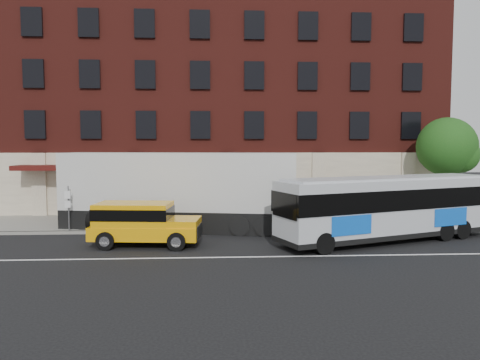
{
  "coord_description": "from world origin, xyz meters",
  "views": [
    {
      "loc": [
        -0.87,
        -18.0,
        4.57
      ],
      "look_at": [
        0.46,
        5.5,
        2.83
      ],
      "focal_mm": 34.16,
      "sensor_mm": 36.0,
      "label": 1
    }
  ],
  "objects": [
    {
      "name": "lane_line",
      "position": [
        0.0,
        0.5,
        0.01
      ],
      "size": [
        60.0,
        0.12,
        0.01
      ],
      "primitive_type": "cube",
      "color": "white",
      "rests_on": "ground"
    },
    {
      "name": "ground",
      "position": [
        0.0,
        0.0,
        0.0
      ],
      "size": [
        120.0,
        120.0,
        0.0
      ],
      "primitive_type": "plane",
      "color": "black",
      "rests_on": "ground"
    },
    {
      "name": "sidewalk",
      "position": [
        0.0,
        9.0,
        0.07
      ],
      "size": [
        60.0,
        6.0,
        0.15
      ],
      "primitive_type": "cube",
      "color": "gray",
      "rests_on": "ground"
    },
    {
      "name": "shipping_container",
      "position": [
        -2.79,
        6.82,
        2.08
      ],
      "size": [
        12.89,
        4.73,
        4.21
      ],
      "color": "black",
      "rests_on": "ground"
    },
    {
      "name": "building",
      "position": [
        -0.01,
        16.92,
        7.58
      ],
      "size": [
        30.0,
        12.1,
        15.0
      ],
      "color": "#551A14",
      "rests_on": "sidewalk"
    },
    {
      "name": "city_bus",
      "position": [
        7.45,
        3.29,
        1.72
      ],
      "size": [
        11.48,
        6.22,
        3.11
      ],
      "color": "silver",
      "rests_on": "ground"
    },
    {
      "name": "yellow_suv",
      "position": [
        -4.24,
        2.98,
        1.14
      ],
      "size": [
        5.29,
        2.66,
        1.98
      ],
      "color": "#FFAE09",
      "rests_on": "ground"
    },
    {
      "name": "street_tree",
      "position": [
        13.54,
        9.48,
        4.41
      ],
      "size": [
        3.6,
        3.6,
        6.2
      ],
      "color": "#312118",
      "rests_on": "sidewalk"
    },
    {
      "name": "sign_pole",
      "position": [
        -8.5,
        6.15,
        1.45
      ],
      "size": [
        0.3,
        0.2,
        2.5
      ],
      "color": "slate",
      "rests_on": "ground"
    },
    {
      "name": "kerb",
      "position": [
        0.0,
        6.0,
        0.07
      ],
      "size": [
        60.0,
        0.25,
        0.15
      ],
      "primitive_type": "cube",
      "color": "gray",
      "rests_on": "ground"
    }
  ]
}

